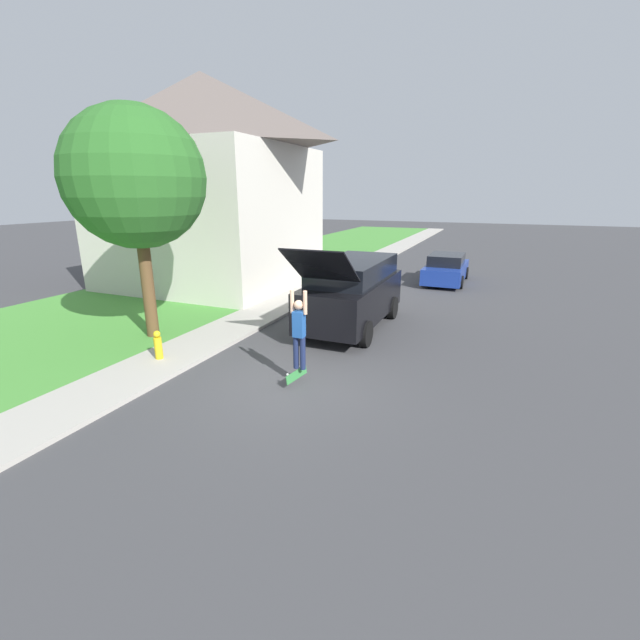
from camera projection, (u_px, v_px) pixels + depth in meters
ground_plane at (293, 380)px, 10.16m from camera, size 120.00×120.00×0.00m
lawn at (190, 295)px, 18.45m from camera, size 10.00×80.00×0.08m
sidewalk at (279, 305)px, 16.79m from camera, size 1.80×80.00×0.10m
house at (207, 179)px, 19.40m from camera, size 9.02×8.39×9.17m
lawn_tree_near at (135, 179)px, 11.80m from camera, size 3.87×3.87×6.51m
suv_parked at (353, 291)px, 13.80m from camera, size 2.16×5.85×2.94m
car_down_street at (446, 269)px, 21.08m from camera, size 1.91×4.30×1.40m
skateboarder at (299, 329)px, 9.60m from camera, size 0.41×0.21×1.85m
skateboard at (296, 375)px, 9.87m from camera, size 0.21×0.78×0.25m
fire_hydrant at (158, 345)px, 11.11m from camera, size 0.20×0.20×0.76m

